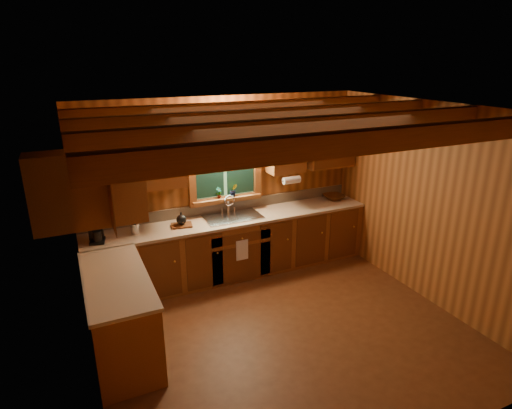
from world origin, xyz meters
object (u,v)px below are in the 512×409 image
object	(u,v)px
cutting_board	(182,225)
wicker_basket	(334,197)
sink	(233,220)
coffee_maker	(96,230)

from	to	relation	value
cutting_board	wicker_basket	distance (m)	2.57
sink	wicker_basket	distance (m)	1.80
sink	wicker_basket	bearing A→B (deg)	2.01
coffee_maker	cutting_board	xyz separation A→B (m)	(1.10, 0.05, -0.14)
coffee_maker	wicker_basket	world-z (taller)	coffee_maker
coffee_maker	wicker_basket	distance (m)	3.67
sink	wicker_basket	size ratio (longest dim) A/B	2.48
coffee_maker	cutting_board	bearing A→B (deg)	13.75
sink	coffee_maker	distance (m)	1.88
coffee_maker	wicker_basket	size ratio (longest dim) A/B	0.94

